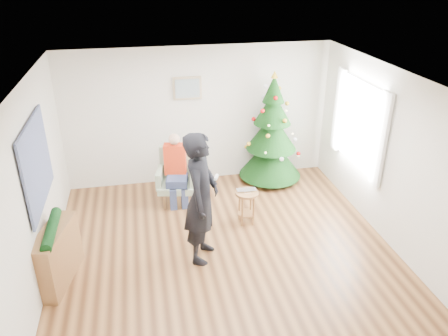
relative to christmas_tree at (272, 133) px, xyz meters
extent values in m
plane|color=brown|center=(-1.34, -2.15, -0.98)|extent=(5.00, 5.00, 0.00)
plane|color=white|center=(-1.34, -2.15, 1.62)|extent=(5.00, 5.00, 0.00)
plane|color=silver|center=(-1.34, 0.35, 0.32)|extent=(5.00, 0.00, 5.00)
plane|color=silver|center=(-1.34, -4.65, 0.32)|extent=(5.00, 0.00, 5.00)
plane|color=silver|center=(-3.84, -2.15, 0.32)|extent=(0.00, 5.00, 5.00)
plane|color=silver|center=(1.16, -2.15, 0.32)|extent=(0.00, 5.00, 5.00)
cube|color=white|center=(1.13, -1.15, 0.52)|extent=(0.04, 1.30, 1.40)
cube|color=white|center=(1.10, -1.90, 0.52)|extent=(0.05, 0.25, 1.50)
cube|color=white|center=(1.10, -0.40, 0.52)|extent=(0.05, 0.25, 1.50)
cylinder|color=#3F2816|center=(0.00, 0.00, -0.84)|extent=(0.09, 0.09, 0.28)
cone|color=black|center=(0.00, 0.00, -0.47)|extent=(1.20, 1.20, 0.78)
cone|color=black|center=(0.00, 0.00, 0.04)|extent=(0.96, 0.96, 0.69)
cone|color=black|center=(0.00, 0.00, 0.50)|extent=(0.70, 0.70, 0.60)
cone|color=black|center=(0.00, 0.00, 0.87)|extent=(0.41, 0.41, 0.51)
cone|color=gold|center=(0.00, 0.00, 1.13)|extent=(0.13, 0.13, 0.13)
cylinder|color=brown|center=(-0.83, -1.43, -0.42)|extent=(0.38, 0.38, 0.04)
cylinder|color=brown|center=(-0.83, -1.43, -0.80)|extent=(0.29, 0.29, 0.02)
imported|color=silver|center=(-0.83, -1.43, -0.39)|extent=(0.32, 0.22, 0.02)
cube|color=#91A484|center=(-1.88, -0.49, -0.66)|extent=(0.74, 0.70, 0.12)
cube|color=#91A484|center=(-1.82, -0.23, -0.32)|extent=(0.64, 0.23, 0.60)
cube|color=#91A484|center=(-2.17, -0.44, -0.50)|extent=(0.19, 0.51, 0.30)
cube|color=#91A484|center=(-1.58, -0.55, -0.50)|extent=(0.19, 0.51, 0.30)
cube|color=navy|center=(-1.88, -0.57, -0.53)|extent=(0.43, 0.44, 0.14)
cube|color=red|center=(-1.88, -0.37, -0.20)|extent=(0.41, 0.27, 0.55)
sphere|color=tan|center=(-1.88, -0.39, 0.18)|extent=(0.20, 0.20, 0.20)
imported|color=black|center=(-1.68, -2.18, 0.00)|extent=(0.70, 0.83, 1.95)
cube|color=white|center=(-1.48, -2.21, 0.32)|extent=(0.08, 0.13, 0.04)
cube|color=brown|center=(-3.67, -2.32, -0.58)|extent=(0.53, 1.04, 0.80)
cylinder|color=black|center=(-3.67, -2.32, -0.16)|extent=(0.14, 0.90, 0.14)
cube|color=black|center=(-3.80, -1.85, 0.57)|extent=(0.03, 1.50, 1.15)
cube|color=tan|center=(-1.54, 0.32, 0.87)|extent=(0.52, 0.03, 0.42)
cube|color=gray|center=(-1.54, 0.30, 0.87)|extent=(0.44, 0.02, 0.34)
camera|label=1|loc=(-2.42, -7.39, 3.00)|focal=35.00mm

